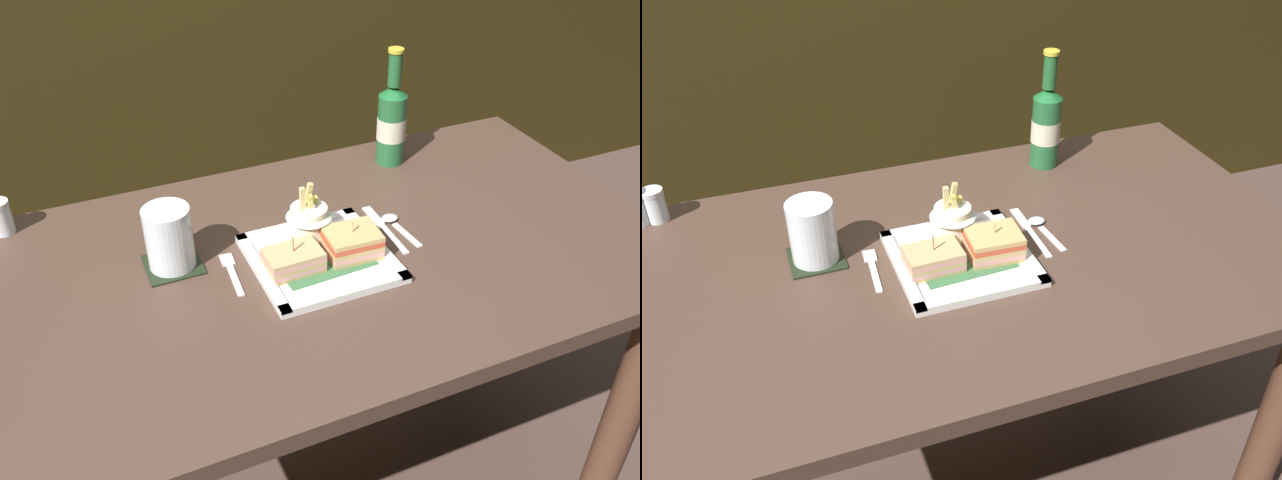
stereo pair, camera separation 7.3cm
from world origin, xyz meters
The scene contains 12 objects.
dining_table centered at (0.00, 0.00, 0.63)m, with size 1.35×0.75×0.77m.
square_plate centered at (-0.01, -0.02, 0.78)m, with size 0.25×0.25×0.02m.
sandwich_half_left centered at (-0.07, -0.04, 0.80)m, with size 0.10×0.07×0.07m.
sandwich_half_right centered at (0.05, -0.04, 0.81)m, with size 0.10×0.08×0.07m.
fries_cup centered at (-0.01, 0.04, 0.83)m, with size 0.09×0.09×0.12m.
beer_bottle centered at (0.30, 0.27, 0.87)m, with size 0.07×0.07×0.27m.
drink_coaster centered at (-0.26, 0.08, 0.78)m, with size 0.10×0.10×0.00m, color black.
water_glass centered at (-0.26, 0.08, 0.83)m, with size 0.09×0.09×0.12m.
fork centered at (-0.17, 0.01, 0.77)m, with size 0.03×0.13×0.00m.
knife centered at (0.15, 0.03, 0.77)m, with size 0.02×0.18×0.00m.
spoon centered at (0.18, 0.03, 0.78)m, with size 0.04×0.12×0.01m.
pepper_shaker centered at (-0.54, 0.32, 0.80)m, with size 0.04×0.04×0.07m.
Camera 2 is at (-0.35, -0.97, 1.52)m, focal length 37.99 mm.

